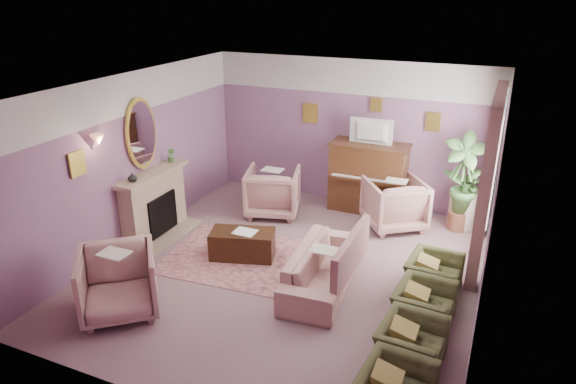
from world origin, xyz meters
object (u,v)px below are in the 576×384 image
at_px(television, 370,130).
at_px(olive_chair_c, 424,300).
at_px(olive_chair_b, 412,338).
at_px(floral_armchair_left, 273,189).
at_px(sofa, 324,260).
at_px(side_table, 464,208).
at_px(piano, 368,178).
at_px(floral_armchair_right, 395,201).
at_px(olive_chair_d, 434,269).
at_px(floral_armchair_front, 118,280).
at_px(coffee_table, 243,244).

xyz_separation_m(television, olive_chair_c, (1.63, -3.19, -1.25)).
bearing_deg(olive_chair_b, floral_armchair_left, 135.38).
height_order(sofa, olive_chair_c, sofa).
height_order(television, side_table, television).
relative_size(piano, floral_armchair_right, 1.41).
xyz_separation_m(olive_chair_c, olive_chair_d, (0.00, 0.82, 0.00)).
relative_size(television, sofa, 0.40).
xyz_separation_m(piano, olive_chair_d, (1.63, -2.42, -0.30)).
height_order(television, floral_armchair_right, television).
bearing_deg(floral_armchair_right, olive_chair_d, -62.22).
distance_m(piano, television, 0.95).
height_order(floral_armchair_left, floral_armchair_front, same).
distance_m(floral_armchair_left, olive_chair_c, 3.98).
height_order(piano, olive_chair_c, piano).
distance_m(television, coffee_table, 3.19).
distance_m(floral_armchair_right, floral_armchair_front, 4.87).
bearing_deg(floral_armchair_front, floral_armchair_left, 82.16).
bearing_deg(coffee_table, olive_chair_d, 3.85).
bearing_deg(floral_armchair_front, side_table, 49.48).
distance_m(sofa, floral_armchair_front, 2.81).
bearing_deg(olive_chair_d, side_table, 86.08).
bearing_deg(side_table, olive_chair_d, -93.92).
bearing_deg(floral_armchair_right, piano, 139.40).
bearing_deg(sofa, olive_chair_b, -38.46).
bearing_deg(television, floral_armchair_front, -114.78).
distance_m(television, olive_chair_b, 4.50).
bearing_deg(olive_chair_c, sofa, 166.50).
distance_m(sofa, olive_chair_c, 1.52).
bearing_deg(floral_armchair_right, television, 142.06).
relative_size(piano, olive_chair_b, 1.75).
xyz_separation_m(sofa, side_table, (1.64, 2.84, -0.05)).
height_order(coffee_table, floral_armchair_front, floral_armchair_front).
bearing_deg(side_table, coffee_table, -140.31).
height_order(olive_chair_b, olive_chair_d, same).
relative_size(floral_armchair_left, side_table, 1.42).
xyz_separation_m(television, coffee_table, (-1.31, -2.56, -1.38)).
relative_size(sofa, olive_chair_d, 2.50).
xyz_separation_m(television, floral_armchair_front, (-2.09, -4.53, -1.10)).
bearing_deg(sofa, coffee_table, 169.62).
height_order(television, coffee_table, television).
relative_size(floral_armchair_left, olive_chair_c, 1.24).
distance_m(floral_armchair_right, olive_chair_b, 3.64).
bearing_deg(coffee_table, side_table, 39.69).
height_order(sofa, olive_chair_b, sofa).
bearing_deg(olive_chair_c, piano, 116.67).
relative_size(sofa, floral_armchair_right, 2.02).
bearing_deg(floral_armchair_right, olive_chair_b, -74.35).
xyz_separation_m(sofa, floral_armchair_left, (-1.73, 1.99, 0.09)).
bearing_deg(coffee_table, olive_chair_b, -26.15).
bearing_deg(sofa, floral_armchair_right, 77.93).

